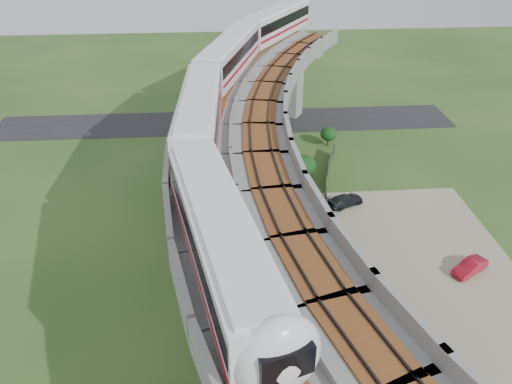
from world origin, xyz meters
TOP-DOWN VIEW (x-y plane):
  - ground at (0.00, 0.00)m, footprint 160.00×160.00m
  - dirt_lot at (14.00, -2.00)m, footprint 18.00×26.00m
  - asphalt_road at (0.00, 30.00)m, footprint 60.00×8.00m
  - viaduct at (3.84, 0.00)m, footprint 19.58×73.98m
  - metro_train at (1.06, 9.22)m, footprint 15.67×60.56m
  - fence at (9.75, 0.00)m, footprint 3.87×38.73m
  - tree_0 at (12.09, 21.96)m, footprint 1.97×1.97m
  - tree_1 at (7.76, 13.74)m, footprint 2.67×2.67m
  - tree_2 at (6.67, 6.04)m, footprint 1.82×1.82m
  - tree_3 at (5.90, 0.22)m, footprint 3.12×3.12m
  - tree_4 at (7.83, -8.94)m, footprint 2.82×2.82m
  - car_white at (9.27, -9.54)m, footprint 2.28×3.65m
  - car_red at (18.78, -2.03)m, footprint 3.47×2.70m
  - car_dark at (11.10, 8.60)m, footprint 4.11×3.01m

SIDE VIEW (x-z plane):
  - ground at x=0.00m, z-range 0.00..0.00m
  - asphalt_road at x=0.00m, z-range 0.00..0.03m
  - dirt_lot at x=14.00m, z-range 0.00..0.04m
  - car_red at x=18.78m, z-range 0.04..1.14m
  - car_dark at x=11.10m, z-range 0.04..1.15m
  - car_white at x=9.27m, z-range 0.04..1.20m
  - fence at x=9.75m, z-range 0.00..1.50m
  - tree_0 at x=12.09m, z-range 0.34..2.70m
  - tree_2 at x=6.67m, z-range 0.40..2.75m
  - tree_1 at x=7.76m, z-range 0.31..3.21m
  - tree_4 at x=7.83m, z-range 0.44..3.73m
  - tree_3 at x=5.90m, z-range 0.44..3.98m
  - viaduct at x=3.84m, z-range 3.35..14.75m
  - metro_train at x=1.06m, z-range 10.49..14.13m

